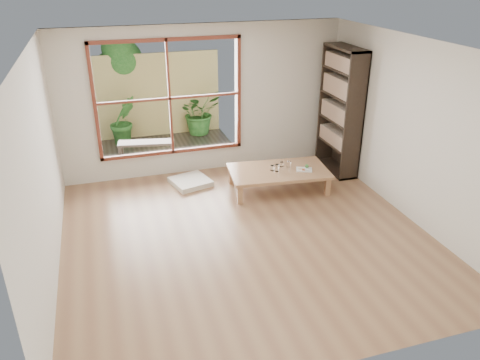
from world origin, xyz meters
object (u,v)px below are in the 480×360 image
at_px(low_table, 279,172).
at_px(food_tray, 305,169).
at_px(bookshelf, 341,111).
at_px(garden_bench, 146,145).

distance_m(low_table, food_tray, 0.44).
bearing_deg(food_tray, low_table, -173.53).
height_order(bookshelf, food_tray, bookshelf).
distance_m(low_table, bookshelf, 1.62).
height_order(low_table, bookshelf, bookshelf).
xyz_separation_m(low_table, bookshelf, (1.33, 0.47, 0.80)).
xyz_separation_m(low_table, garden_bench, (-1.96, 2.00, -0.01)).
xyz_separation_m(food_tray, garden_bench, (-2.37, 2.12, -0.07)).
bearing_deg(food_tray, bookshelf, 56.64).
relative_size(low_table, food_tray, 5.55).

